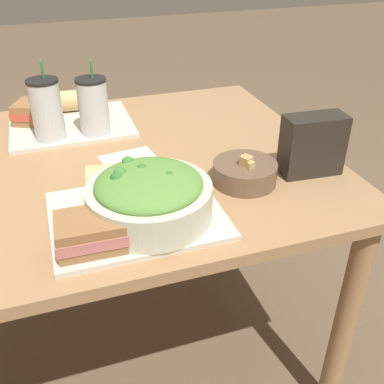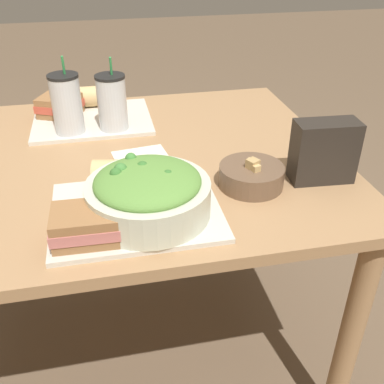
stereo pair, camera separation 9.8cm
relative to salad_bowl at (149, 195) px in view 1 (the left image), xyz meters
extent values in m
plane|color=brown|center=(-0.06, 0.31, -0.80)|extent=(12.00, 12.00, 0.00)
cube|color=#A37A51|center=(-0.06, 0.31, -0.08)|extent=(1.24, 0.96, 0.03)
cylinder|color=#A37A51|center=(0.50, -0.12, -0.45)|extent=(0.06, 0.06, 0.71)
cylinder|color=#A37A51|center=(0.50, 0.73, -0.45)|extent=(0.06, 0.06, 0.71)
cube|color=beige|center=(-0.03, 0.02, -0.06)|extent=(0.37, 0.30, 0.01)
cube|color=beige|center=(-0.11, 0.58, -0.06)|extent=(0.37, 0.30, 0.01)
cylinder|color=beige|center=(0.00, 0.00, -0.02)|extent=(0.27, 0.27, 0.08)
ellipsoid|color=#5B8E3D|center=(0.00, 0.00, 0.03)|extent=(0.23, 0.23, 0.05)
sphere|color=#427F38|center=(-0.05, 0.03, 0.05)|extent=(0.03, 0.03, 0.03)
sphere|color=#38702D|center=(0.04, -0.01, 0.04)|extent=(0.02, 0.02, 0.02)
sphere|color=#427F38|center=(-0.03, 0.08, 0.04)|extent=(0.03, 0.03, 0.03)
sphere|color=#38702D|center=(-0.01, 0.03, 0.04)|extent=(0.03, 0.03, 0.03)
sphere|color=#38702D|center=(-0.06, 0.01, 0.04)|extent=(0.03, 0.03, 0.03)
cube|color=beige|center=(-0.04, 0.00, 0.04)|extent=(0.04, 0.05, 0.01)
cube|color=beige|center=(-0.01, 0.03, 0.04)|extent=(0.05, 0.06, 0.01)
cube|color=beige|center=(0.01, 0.03, 0.04)|extent=(0.03, 0.05, 0.01)
cylinder|color=brown|center=(0.26, 0.09, -0.04)|extent=(0.16, 0.16, 0.05)
cylinder|color=#5B2D19|center=(0.26, 0.09, -0.02)|extent=(0.14, 0.14, 0.01)
cube|color=tan|center=(0.26, 0.09, 0.00)|extent=(0.03, 0.03, 0.02)
cube|color=tan|center=(0.26, 0.06, -0.01)|extent=(0.02, 0.02, 0.02)
cube|color=tan|center=(0.26, 0.08, 0.00)|extent=(0.03, 0.03, 0.03)
cube|color=olive|center=(-0.13, -0.06, -0.04)|extent=(0.13, 0.10, 0.02)
cube|color=#C1706B|center=(-0.13, -0.06, -0.02)|extent=(0.14, 0.11, 0.02)
cube|color=olive|center=(-0.13, -0.06, 0.00)|extent=(0.13, 0.10, 0.02)
cylinder|color=tan|center=(-0.07, 0.13, -0.02)|extent=(0.12, 0.09, 0.07)
cylinder|color=beige|center=(-0.02, 0.12, -0.02)|extent=(0.02, 0.06, 0.06)
cube|color=olive|center=(-0.21, 0.63, -0.04)|extent=(0.15, 0.15, 0.02)
cube|color=#C64C38|center=(-0.21, 0.63, -0.02)|extent=(0.16, 0.15, 0.02)
cube|color=olive|center=(-0.21, 0.63, 0.00)|extent=(0.15, 0.15, 0.02)
cylinder|color=tan|center=(-0.12, 0.69, -0.02)|extent=(0.10, 0.07, 0.07)
cylinder|color=beige|center=(-0.08, 0.69, -0.02)|extent=(0.01, 0.06, 0.06)
cylinder|color=silver|center=(-0.18, 0.48, 0.03)|extent=(0.09, 0.09, 0.17)
cylinder|color=black|center=(-0.18, 0.48, 0.02)|extent=(0.08, 0.08, 0.14)
cylinder|color=black|center=(-0.18, 0.48, 0.12)|extent=(0.09, 0.09, 0.01)
cylinder|color=green|center=(-0.17, 0.48, 0.14)|extent=(0.01, 0.02, 0.06)
cylinder|color=silver|center=(-0.05, 0.48, 0.03)|extent=(0.09, 0.09, 0.16)
cylinder|color=maroon|center=(-0.05, 0.48, 0.02)|extent=(0.08, 0.08, 0.13)
cylinder|color=black|center=(-0.05, 0.48, 0.11)|extent=(0.09, 0.09, 0.01)
cylinder|color=green|center=(-0.04, 0.48, 0.13)|extent=(0.01, 0.02, 0.06)
cube|color=#28231E|center=(0.44, 0.08, 0.01)|extent=(0.16, 0.08, 0.16)
cube|color=silver|center=(0.01, 0.30, -0.06)|extent=(0.16, 0.12, 0.00)
camera|label=1|loc=(-0.17, -0.79, 0.50)|focal=42.00mm
camera|label=2|loc=(-0.08, -0.82, 0.50)|focal=42.00mm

